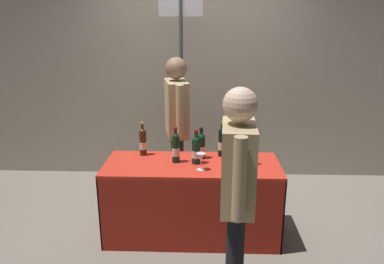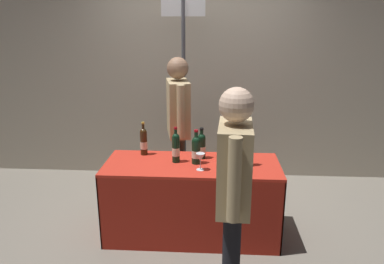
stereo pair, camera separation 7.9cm
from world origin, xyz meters
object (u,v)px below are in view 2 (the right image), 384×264
Objects in this scene: featured_wine_bottle at (249,150)px; booth_signpost at (184,76)px; vendor_presenter at (178,119)px; wine_glass_near_vendor at (200,158)px; tasting_table at (192,186)px; display_bottle_0 at (228,150)px; taster_foreground_right at (234,185)px.

featured_wine_bottle is 0.16× the size of booth_signpost.
booth_signpost reaches higher than vendor_presenter.
featured_wine_bottle is at bearing 17.17° from wine_glass_near_vendor.
tasting_table is 0.48m from display_bottle_0.
tasting_table is 0.71× the size of booth_signpost.
vendor_presenter is (-0.51, 0.60, 0.12)m from display_bottle_0.
booth_signpost reaches higher than tasting_table.
featured_wine_bottle is (0.51, -0.02, 0.38)m from tasting_table.
display_bottle_0 is 0.29m from wine_glass_near_vendor.
display_bottle_0 is 2.03× the size of wine_glass_near_vendor.
featured_wine_bottle is 1.15× the size of display_bottle_0.
tasting_table is at bearing 22.56° from taster_foreground_right.
tasting_table is 1.01× the size of taster_foreground_right.
booth_signpost reaches higher than display_bottle_0.
booth_signpost is at bearing 122.23° from featured_wine_bottle.
tasting_table is 1.37m from booth_signpost.
featured_wine_bottle is at bearing -1.74° from tasting_table.
tasting_table is 0.80m from vendor_presenter.
display_bottle_0 reaches higher than tasting_table.
featured_wine_bottle reaches higher than tasting_table.
display_bottle_0 is at bearing 3.11° from tasting_table.
display_bottle_0 is at bearing -64.62° from booth_signpost.
wine_glass_near_vendor is 0.07× the size of booth_signpost.
taster_foreground_right is 2.07m from booth_signpost.
display_bottle_0 is 0.14× the size of booth_signpost.
taster_foreground_right is (0.25, -0.78, 0.11)m from wine_glass_near_vendor.
booth_signpost reaches higher than featured_wine_bottle.
wine_glass_near_vendor is at bearing -78.50° from booth_signpost.
vendor_presenter is at bearing 109.17° from wine_glass_near_vendor.
tasting_table is 4.50× the size of featured_wine_bottle.
display_bottle_0 is at bearing 28.87° from vendor_presenter.
featured_wine_bottle is at bearing -7.93° from taster_foreground_right.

